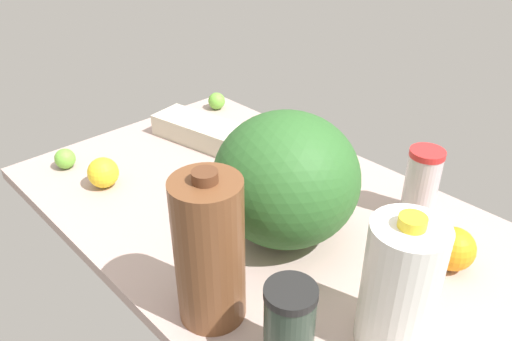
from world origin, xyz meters
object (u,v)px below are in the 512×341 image
Objects in this scene: milk_jug at (400,286)px; lemon_near_front at (103,173)px; shaker_bottle at (289,326)px; lime_beside_bowl at (217,101)px; egg_carton at (206,133)px; lime_by_jug at (65,159)px; orange_loose at (453,249)px; watermelon at (286,179)px; tumbler_cup at (421,183)px; chocolate_milk_jug at (209,251)px.

milk_jug reaches higher than lemon_near_front.
lime_beside_bowl is (-85.95, 55.97, -5.10)cm from shaker_bottle.
egg_carton reaches higher than lime_by_jug.
lime_beside_bowl is (-94.80, 39.92, -9.20)cm from milk_jug.
shaker_bottle is at bearing -99.54° from orange_loose.
egg_carton is 6.12× the size of lime_by_jug.
tumbler_cup is at bearing 59.69° from watermelon.
watermelon is 3.47× the size of orange_loose.
chocolate_milk_jug is 53.11cm from lemon_near_front.
milk_jug is 2.89× the size of orange_loose.
milk_jug is at bearing -22.84° from lime_beside_bowl.
lemon_near_front is 15.74cm from lime_by_jug.
milk_jug is 81.82cm from egg_carton.
chocolate_milk_jug is 3.35× the size of orange_loose.
lime_beside_bowl is at bearing 146.93° from shaker_bottle.
lime_beside_bowl is at bearing 92.34° from lime_by_jug.
milk_jug is at bearing -65.09° from tumbler_cup.
egg_carton is 76.20cm from orange_loose.
watermelon reaches higher than tumbler_cup.
watermelon is at bearing 105.09° from chocolate_milk_jug.
chocolate_milk_jug is 91.15cm from lime_beside_bowl.
egg_carton is at bearing -46.92° from lime_beside_bowl.
shaker_bottle is (69.39, -38.26, 4.80)cm from egg_carton.
chocolate_milk_jug is 54.54cm from tumbler_cup.
lemon_near_front is at bearing -154.61° from orange_loose.
lime_by_jug is at bearing -146.88° from tumbler_cup.
chocolate_milk_jug reaches higher than lime_by_jug.
orange_loose is 94.05cm from lime_beside_bowl.
tumbler_cup is 2.99× the size of lime_beside_bowl.
milk_jug reaches higher than shaker_bottle.
chocolate_milk_jug reaches higher than tumbler_cup.
shaker_bottle is at bearing -1.10° from lime_by_jug.
lemon_near_front is at bearing 176.10° from shaker_bottle.
lemon_near_front is at bearing 172.49° from chocolate_milk_jug.
lime_beside_bowl is at bearing 176.61° from tumbler_cup.
orange_loose is 1.57× the size of lime_beside_bowl.
tumbler_cup is at bearing 114.91° from milk_jug.
lemon_near_front reaches higher than egg_carton.
milk_jug is at bearing -85.10° from orange_loose.
lime_beside_bowl is (-78.42, 4.64, -5.65)cm from tumbler_cup.
tumbler_cup is 76.78cm from lemon_near_front.
tumbler_cup is at bearing 80.33° from chocolate_milk_jug.
shaker_bottle reaches higher than orange_loose.
orange_loose reaches higher than lime_by_jug.
lime_by_jug is at bearing -159.76° from watermelon.
lemon_near_front is (-60.80, -46.66, -4.58)cm from tumbler_cup.
lime_by_jug is at bearing -87.66° from lime_beside_bowl.
orange_loose is at bearing 23.15° from lime_by_jug.
lime_by_jug is at bearing -122.28° from egg_carton.
watermelon is at bearing 23.15° from lemon_near_front.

